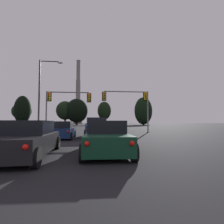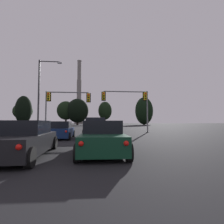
# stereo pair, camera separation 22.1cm
# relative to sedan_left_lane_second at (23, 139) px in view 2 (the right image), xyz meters

# --- Properties ---
(sedan_left_lane_second) EXTENTS (2.17, 4.77, 1.43)m
(sedan_left_lane_second) POSITION_rel_sedan_left_lane_second_xyz_m (0.00, 0.00, 0.00)
(sedan_left_lane_second) COLOR black
(sedan_left_lane_second) RESTS_ON ground_plane
(hatchback_left_lane_front) EXTENTS (1.96, 4.13, 1.44)m
(hatchback_left_lane_front) POSITION_rel_sedan_left_lane_second_xyz_m (0.04, 7.61, -0.00)
(hatchback_left_lane_front) COLOR navy
(hatchback_left_lane_front) RESTS_ON ground_plane
(pickup_truck_center_lane_front) EXTENTS (2.35, 5.56, 1.82)m
(pickup_truck_center_lane_front) POSITION_rel_sedan_left_lane_second_xyz_m (2.91, 8.66, 0.14)
(pickup_truck_center_lane_front) COLOR navy
(pickup_truck_center_lane_front) RESTS_ON ground_plane
(sedan_center_lane_second) EXTENTS (2.08, 4.74, 1.43)m
(sedan_center_lane_second) POSITION_rel_sedan_left_lane_second_xyz_m (3.22, 0.63, 0.00)
(sedan_center_lane_second) COLOR #0F3823
(sedan_center_lane_second) RESTS_ON ground_plane
(traffic_light_overhead_right) EXTENTS (6.43, 0.50, 5.60)m
(traffic_light_overhead_right) POSITION_rel_sedan_left_lane_second_xyz_m (7.77, 15.73, 3.65)
(traffic_light_overhead_right) COLOR slate
(traffic_light_overhead_right) RESTS_ON ground_plane
(traffic_light_overhead_left) EXTENTS (5.89, 0.50, 5.36)m
(traffic_light_overhead_left) POSITION_rel_sedan_left_lane_second_xyz_m (-1.47, 15.62, 3.45)
(traffic_light_overhead_left) COLOR slate
(traffic_light_overhead_left) RESTS_ON ground_plane
(street_lamp) EXTENTS (2.84, 0.36, 8.98)m
(street_lamp) POSITION_rel_sedan_left_lane_second_xyz_m (-3.56, 14.31, 4.77)
(street_lamp) COLOR #38383A
(street_lamp) RESTS_ON ground_plane
(smokestack) EXTENTS (7.81, 7.81, 58.63)m
(smokestack) POSITION_rel_sedan_left_lane_second_xyz_m (-12.24, 153.39, 22.28)
(smokestack) COLOR slate
(smokestack) RESTS_ON ground_plane
(treeline_left_mid) EXTENTS (9.03, 8.13, 12.06)m
(treeline_left_mid) POSITION_rel_sedan_left_lane_second_xyz_m (-11.92, 82.19, 6.67)
(treeline_left_mid) COLOR black
(treeline_left_mid) RESTS_ON ground_plane
(treeline_center_right) EXTENTS (9.48, 8.53, 11.14)m
(treeline_center_right) POSITION_rel_sedan_left_lane_second_xyz_m (-33.94, 84.87, 6.34)
(treeline_center_right) COLOR black
(treeline_center_right) RESTS_ON ground_plane
(treeline_center_left) EXTENTS (7.16, 6.45, 12.42)m
(treeline_center_left) POSITION_rel_sedan_left_lane_second_xyz_m (7.94, 85.35, 6.91)
(treeline_center_left) COLOR black
(treeline_center_left) RESTS_ON ground_plane
(treeline_far_left) EXTENTS (10.81, 9.73, 13.23)m
(treeline_far_left) POSITION_rel_sedan_left_lane_second_xyz_m (-6.04, 81.02, 6.52)
(treeline_far_left) COLOR black
(treeline_far_left) RESTS_ON ground_plane
(treeline_far_right) EXTENTS (8.01, 7.21, 14.68)m
(treeline_far_right) POSITION_rel_sedan_left_lane_second_xyz_m (-33.05, 83.49, 6.91)
(treeline_far_right) COLOR black
(treeline_far_right) RESTS_ON ground_plane
(treeline_right_mid) EXTENTS (9.72, 8.75, 15.16)m
(treeline_right_mid) POSITION_rel_sedan_left_lane_second_xyz_m (29.45, 86.09, 7.00)
(treeline_right_mid) COLOR black
(treeline_right_mid) RESTS_ON ground_plane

